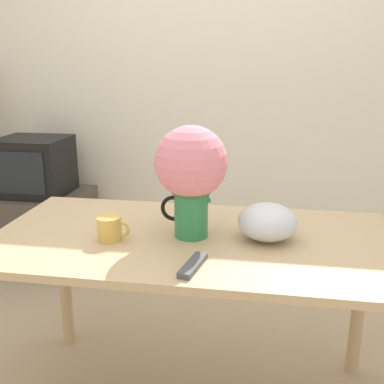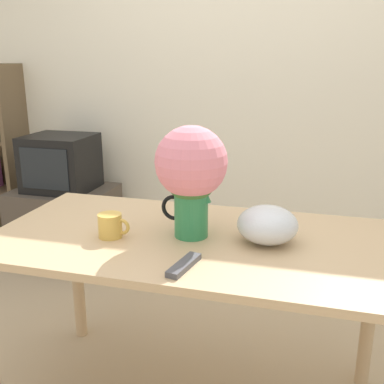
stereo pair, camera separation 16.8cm
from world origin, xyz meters
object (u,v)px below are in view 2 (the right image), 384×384
coffee_mug (111,226)px  white_bowl (267,225)px  flower_vase (191,171)px  tv_set (61,163)px

coffee_mug → white_bowl: (0.58, 0.11, 0.02)m
flower_vase → tv_set: 1.82m
flower_vase → coffee_mug: size_ratio=3.39×
coffee_mug → flower_vase: bearing=17.8°
coffee_mug → tv_set: tv_set is taller
tv_set → white_bowl: bearing=-37.1°
tv_set → coffee_mug: bearing=-52.3°
white_bowl → tv_set: bearing=142.9°
coffee_mug → tv_set: (-1.02, 1.32, -0.10)m
white_bowl → tv_set: (-1.60, 1.21, -0.12)m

